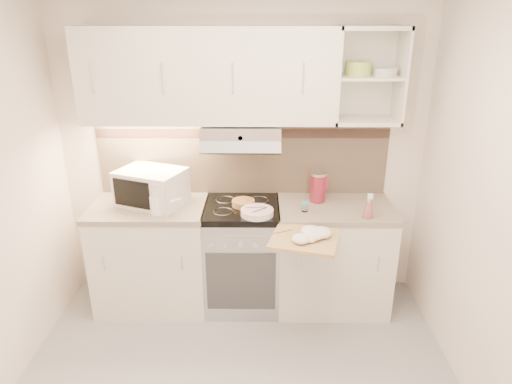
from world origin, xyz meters
TOP-DOWN VIEW (x-y plane):
  - room_shell at (0.00, 0.37)m, footprint 3.04×2.84m
  - base_cabinet_left at (-0.75, 1.10)m, footprint 0.90×0.60m
  - worktop_left at (-0.75, 1.10)m, footprint 0.92×0.62m
  - base_cabinet_right at (0.75, 1.10)m, footprint 0.90×0.60m
  - worktop_right at (0.75, 1.10)m, footprint 0.92×0.62m
  - electric_range at (0.00, 1.10)m, footprint 0.60×0.60m
  - microwave at (-0.72, 1.14)m, footprint 0.60×0.53m
  - watering_can at (-0.62, 0.96)m, footprint 0.25×0.13m
  - plate_stack at (0.12, 0.92)m, footprint 0.25×0.25m
  - bread_loaf at (0.01, 1.10)m, footprint 0.18×0.18m
  - pink_pitcher at (0.62, 1.21)m, footprint 0.13×0.12m
  - glass_jar at (0.62, 1.20)m, footprint 0.13×0.13m
  - spice_jar at (0.49, 0.99)m, footprint 0.05×0.05m
  - spray_bottle at (0.96, 0.88)m, footprint 0.08×0.08m
  - cutting_board at (0.46, 0.58)m, footprint 0.54×0.51m
  - dish_towel at (0.50, 0.56)m, footprint 0.29×0.26m

SIDE VIEW (x-z plane):
  - base_cabinet_left at x=-0.75m, z-range 0.00..0.86m
  - base_cabinet_right at x=0.75m, z-range 0.00..0.86m
  - electric_range at x=0.00m, z-range 0.00..0.90m
  - cutting_board at x=0.46m, z-range 0.86..0.88m
  - worktop_left at x=-0.75m, z-range 0.86..0.90m
  - worktop_right at x=0.75m, z-range 0.86..0.90m
  - dish_towel at x=0.50m, z-range 0.88..0.95m
  - bread_loaf at x=0.01m, z-range 0.90..0.95m
  - plate_stack at x=0.12m, z-range 0.90..0.95m
  - spice_jar at x=0.49m, z-range 0.90..0.98m
  - watering_can at x=-0.62m, z-range 0.87..1.09m
  - spray_bottle at x=0.96m, z-range 0.88..1.08m
  - pink_pitcher at x=0.62m, z-range 0.90..1.15m
  - glass_jar at x=0.62m, z-range 0.90..1.15m
  - microwave at x=-0.72m, z-range 0.90..1.18m
  - room_shell at x=0.00m, z-range 0.37..2.89m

